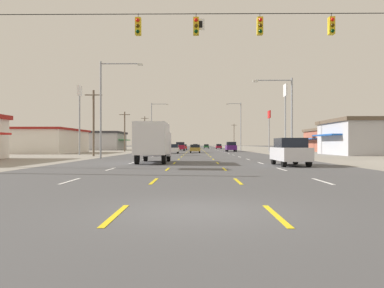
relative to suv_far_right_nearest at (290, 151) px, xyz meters
The scene contains 30 objects.
ground_plane 47.94m from the suv_far_right_nearest, 98.12° to the left, with size 572.00×572.00×0.00m, color #4C4C4F.
lot_apron_left 56.97m from the suv_far_right_nearest, 123.59° to the left, with size 28.00×440.00×0.01m, color gray.
lot_apron_right 50.75m from the suv_far_right_nearest, 69.24° to the left, with size 28.00×440.00×0.01m, color gray.
lane_markings 86.22m from the suv_far_right_nearest, 94.50° to the left, with size 10.64×227.60×0.01m.
signal_span_wire 10.48m from the suv_far_right_nearest, 132.05° to the right, with size 26.97×0.53×9.46m.
suv_far_right_nearest is the anchor object (origin of this frame).
box_truck_inner_left_near 10.96m from the suv_far_right_nearest, 159.76° to the left, with size 2.40×7.20×3.23m.
hatchback_inner_left_mid 36.45m from the suv_far_right_nearest, 106.75° to the left, with size 1.72×3.90×1.54m.
sedan_center_turn_midfar 39.85m from the suv_far_right_nearest, 100.03° to the left, with size 1.80×4.50×1.46m.
suv_far_right_far 49.36m from the suv_far_right_nearest, 89.67° to the left, with size 1.98×4.90×1.98m.
suv_inner_left_farther 59.99m from the suv_far_right_nearest, 99.92° to the left, with size 1.98×4.90×1.98m.
sedan_inner_left_farthest 75.81m from the suv_far_right_nearest, 97.69° to the left, with size 1.80×4.50×1.46m.
hatchback_far_right_distant_a 92.42m from the suv_far_right_nearest, 89.75° to the left, with size 1.72×3.90×1.54m.
hatchback_center_turn_distant_b 108.17m from the suv_far_right_nearest, 93.71° to the left, with size 1.72×3.90×1.54m.
sedan_inner_right_distant_c 108.95m from the suv_far_right_nearest, 91.63° to the left, with size 1.80×4.50×1.46m.
storefront_left_row_1 50.72m from the suv_far_right_nearest, 131.50° to the left, with size 12.59×16.61×4.18m.
storefront_left_row_2 76.84m from the suv_far_right_nearest, 113.82° to the left, with size 11.91×13.78×4.72m.
storefront_right_row_1 32.52m from the suv_far_right_nearest, 58.25° to the left, with size 10.44×12.97×5.11m.
storefront_right_row_2 55.41m from the suv_far_right_nearest, 66.33° to the left, with size 12.05×13.14×4.71m.
pole_sign_left_row_1 35.43m from the suv_far_right_nearest, 131.75° to the left, with size 0.24×1.68×9.83m.
pole_sign_right_row_1 34.03m from the suv_far_right_nearest, 77.33° to the left, with size 0.24×1.79×10.98m.
pole_sign_right_row_2 51.63m from the suv_far_right_nearest, 80.74° to the left, with size 0.24×2.17×8.40m.
streetlight_left_row_0 21.49m from the suv_far_right_nearest, 141.93° to the left, with size 4.58×0.26×10.35m.
streetlight_right_row_0 13.81m from the suv_far_right_nearest, 77.30° to the left, with size 4.23×0.26×8.56m.
streetlight_left_row_1 61.19m from the suv_far_right_nearest, 105.77° to the left, with size 3.96×0.26×10.90m.
streetlight_right_row_1 58.98m from the suv_far_right_nearest, 86.97° to the left, with size 3.43×0.26×10.97m.
utility_pole_left_row_0 28.60m from the suv_far_right_nearest, 134.00° to the left, with size 2.20×0.26×8.36m.
utility_pole_left_row_1 53.96m from the suv_far_right_nearest, 113.28° to the left, with size 2.20×0.26×8.12m.
utility_pole_left_row_2 87.89m from the suv_far_right_nearest, 104.53° to the left, with size 2.20×0.26×9.75m.
utility_pole_right_row_3 121.26m from the suv_far_right_nearest, 86.18° to the left, with size 2.20×0.26×9.51m.
Camera 1 is at (0.01, -8.74, 1.55)m, focal length 35.47 mm.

